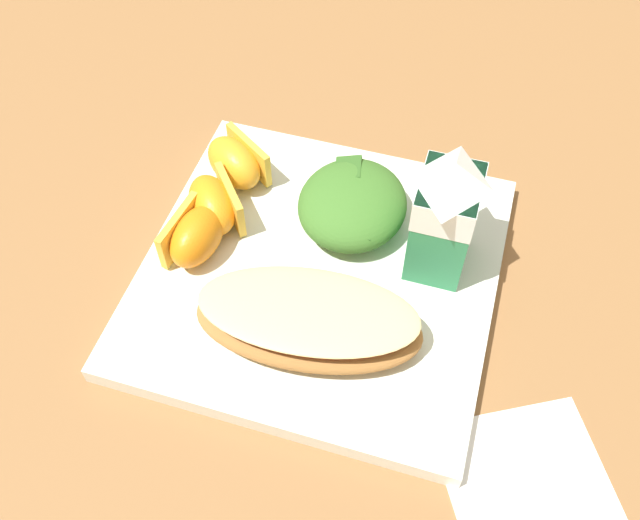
{
  "coord_description": "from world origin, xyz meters",
  "views": [
    {
      "loc": [
        0.32,
        0.1,
        0.47
      ],
      "look_at": [
        0.0,
        0.0,
        0.03
      ],
      "focal_mm": 39.34,
      "sensor_mm": 36.0,
      "label": 1
    }
  ],
  "objects": [
    {
      "name": "white_plate",
      "position": [
        0.0,
        0.0,
        0.01
      ],
      "size": [
        0.28,
        0.28,
        0.02
      ],
      "primitive_type": "cube",
      "color": "white",
      "rests_on": "ground"
    },
    {
      "name": "orange_wedge_front",
      "position": [
        -0.07,
        -0.1,
        0.04
      ],
      "size": [
        0.06,
        0.07,
        0.04
      ],
      "color": "orange",
      "rests_on": "white_plate"
    },
    {
      "name": "orange_wedge_rear",
      "position": [
        0.01,
        -0.1,
        0.04
      ],
      "size": [
        0.06,
        0.04,
        0.04
      ],
      "color": "orange",
      "rests_on": "white_plate"
    },
    {
      "name": "green_salad_pile",
      "position": [
        -0.06,
        0.01,
        0.04
      ],
      "size": [
        0.1,
        0.09,
        0.04
      ],
      "color": "#3D7028",
      "rests_on": "white_plate"
    },
    {
      "name": "ground",
      "position": [
        0.0,
        0.0,
        0.0
      ],
      "size": [
        3.0,
        3.0,
        0.0
      ],
      "primitive_type": "plane",
      "color": "olive"
    },
    {
      "name": "orange_wedge_middle",
      "position": [
        -0.02,
        -0.1,
        0.04
      ],
      "size": [
        0.07,
        0.07,
        0.04
      ],
      "color": "orange",
      "rests_on": "white_plate"
    },
    {
      "name": "milk_carton",
      "position": [
        -0.04,
        0.09,
        0.08
      ],
      "size": [
        0.06,
        0.04,
        0.11
      ],
      "color": "#2D8451",
      "rests_on": "white_plate"
    },
    {
      "name": "paper_napkin",
      "position": [
        0.12,
        0.19,
        0.0
      ],
      "size": [
        0.15,
        0.15,
        0.0
      ],
      "primitive_type": "cube",
      "rotation": [
        0.0,
        0.0,
        0.5
      ],
      "color": "white",
      "rests_on": "ground"
    },
    {
      "name": "cheesy_pizza_bread",
      "position": [
        0.06,
        0.01,
        0.03
      ],
      "size": [
        0.1,
        0.18,
        0.04
      ],
      "color": "#A87038",
      "rests_on": "white_plate"
    }
  ]
}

